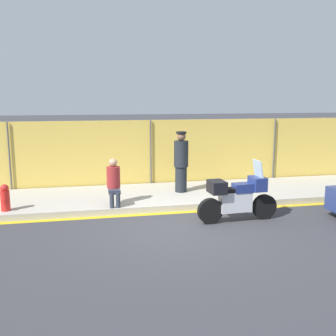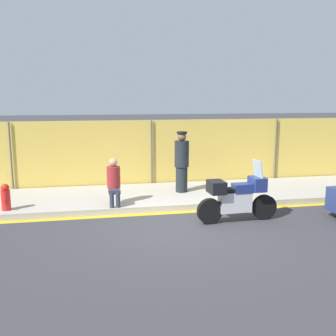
# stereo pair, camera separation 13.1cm
# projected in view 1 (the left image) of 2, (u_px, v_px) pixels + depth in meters

# --- Properties ---
(ground_plane) EXTENTS (120.00, 120.00, 0.00)m
(ground_plane) POSITION_uv_depth(u_px,v_px,m) (179.00, 227.00, 9.30)
(ground_plane) COLOR #38383D
(sidewalk) EXTENTS (32.87, 2.85, 0.18)m
(sidewalk) POSITION_uv_depth(u_px,v_px,m) (159.00, 196.00, 11.84)
(sidewalk) COLOR #ADA89E
(sidewalk) RESTS_ON ground_plane
(curb_paint_stripe) EXTENTS (32.87, 0.18, 0.01)m
(curb_paint_stripe) POSITION_uv_depth(u_px,v_px,m) (169.00, 213.00, 10.40)
(curb_paint_stripe) COLOR gold
(curb_paint_stripe) RESTS_ON ground_plane
(storefront_fence) EXTENTS (31.23, 0.17, 2.28)m
(storefront_fence) POSITION_uv_depth(u_px,v_px,m) (150.00, 154.00, 13.11)
(storefront_fence) COLOR gold
(storefront_fence) RESTS_ON ground_plane
(motorcycle) EXTENTS (2.08, 0.57, 1.51)m
(motorcycle) POSITION_uv_depth(u_px,v_px,m) (237.00, 197.00, 9.63)
(motorcycle) COLOR black
(motorcycle) RESTS_ON ground_plane
(officer_standing) EXTENTS (0.43, 0.43, 1.84)m
(officer_standing) POSITION_uv_depth(u_px,v_px,m) (181.00, 161.00, 11.85)
(officer_standing) COLOR #1E2328
(officer_standing) RESTS_ON sidewalk
(person_seated_on_curb) EXTENTS (0.36, 0.64, 1.24)m
(person_seated_on_curb) POSITION_uv_depth(u_px,v_px,m) (114.00, 179.00, 10.48)
(person_seated_on_curb) COLOR #2D3342
(person_seated_on_curb) RESTS_ON sidewalk
(fire_hydrant) EXTENTS (0.23, 0.29, 0.69)m
(fire_hydrant) POSITION_uv_depth(u_px,v_px,m) (5.00, 198.00, 9.95)
(fire_hydrant) COLOR red
(fire_hydrant) RESTS_ON sidewalk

